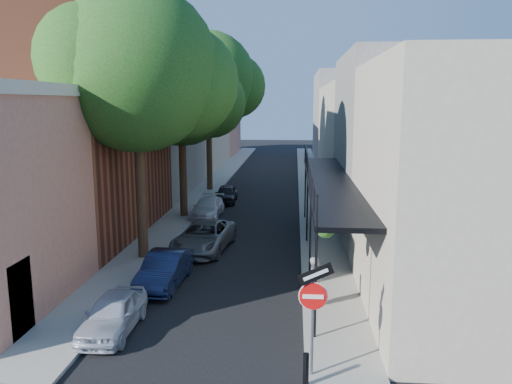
% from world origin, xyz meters
% --- Properties ---
extents(road_surface, '(6.00, 64.00, 0.01)m').
position_xyz_m(road_surface, '(0.00, 30.00, 0.01)').
color(road_surface, black).
rests_on(road_surface, ground).
extents(sidewalk_left, '(2.00, 64.00, 0.12)m').
position_xyz_m(sidewalk_left, '(-4.00, 30.00, 0.06)').
color(sidewalk_left, gray).
rests_on(sidewalk_left, ground).
extents(sidewalk_right, '(2.00, 64.00, 0.12)m').
position_xyz_m(sidewalk_right, '(4.00, 30.00, 0.06)').
color(sidewalk_right, gray).
rests_on(sidewalk_right, ground).
extents(buildings_left, '(10.10, 59.10, 12.00)m').
position_xyz_m(buildings_left, '(-9.30, 28.76, 4.94)').
color(buildings_left, tan).
rests_on(buildings_left, ground).
extents(buildings_right, '(9.80, 55.00, 10.00)m').
position_xyz_m(buildings_right, '(8.99, 29.49, 4.42)').
color(buildings_right, '#C0B49E').
rests_on(buildings_right, ground).
extents(sign_post, '(0.89, 0.17, 2.99)m').
position_xyz_m(sign_post, '(3.16, 0.97, 2.04)').
color(sign_post, '#595B60').
rests_on(sign_post, ground).
extents(bollard, '(0.14, 0.14, 0.80)m').
position_xyz_m(bollard, '(3.00, 0.50, 0.52)').
color(bollard, black).
rests_on(bollard, sidewalk_right).
extents(oak_near, '(7.48, 6.80, 11.42)m').
position_xyz_m(oak_near, '(-3.37, 10.26, 7.88)').
color(oak_near, '#322114').
rests_on(oak_near, ground).
extents(oak_mid, '(6.60, 6.00, 10.20)m').
position_xyz_m(oak_mid, '(-3.42, 18.23, 7.06)').
color(oak_mid, '#322114').
rests_on(oak_mid, ground).
extents(oak_far, '(7.70, 7.00, 11.90)m').
position_xyz_m(oak_far, '(-3.35, 27.27, 8.26)').
color(oak_far, '#322114').
rests_on(oak_far, ground).
extents(parked_car_a, '(1.35, 3.33, 1.13)m').
position_xyz_m(parked_car_a, '(-2.60, 3.12, 0.57)').
color(parked_car_a, silver).
rests_on(parked_car_a, ground).
extents(parked_car_b, '(1.45, 3.78, 1.23)m').
position_xyz_m(parked_car_b, '(-2.06, 6.95, 0.62)').
color(parked_car_b, '#111A37').
rests_on(parked_car_b, ground).
extents(parked_car_c, '(2.65, 4.88, 1.30)m').
position_xyz_m(parked_car_c, '(-1.41, 11.45, 0.65)').
color(parked_car_c, slate).
rests_on(parked_car_c, ground).
extents(parked_car_d, '(1.65, 3.93, 1.13)m').
position_xyz_m(parked_car_d, '(-2.41, 18.15, 0.57)').
color(parked_car_d, silver).
rests_on(parked_car_d, ground).
extents(parked_car_e, '(1.48, 3.45, 1.16)m').
position_xyz_m(parked_car_e, '(-1.92, 22.57, 0.58)').
color(parked_car_e, black).
rests_on(parked_car_e, ground).
extents(pedestrian, '(0.60, 0.71, 1.67)m').
position_xyz_m(pedestrian, '(3.40, 5.16, 0.95)').
color(pedestrian, slate).
rests_on(pedestrian, sidewalk_right).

